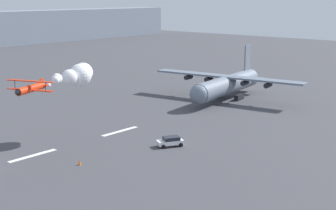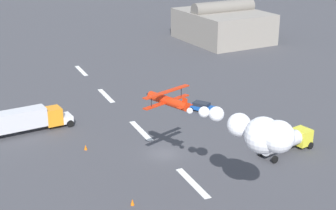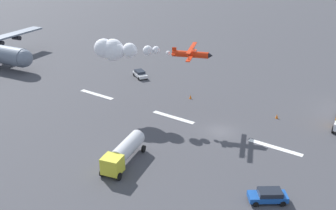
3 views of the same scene
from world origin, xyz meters
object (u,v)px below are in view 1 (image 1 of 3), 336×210
(traffic_cone_far, at_px, (80,162))
(followme_car_yellow, at_px, (170,141))
(stunt_biplane_red, at_px, (75,76))
(cargo_transport_plane, at_px, (225,85))

(traffic_cone_far, bearing_deg, followme_car_yellow, -14.30)
(followme_car_yellow, relative_size, traffic_cone_far, 5.89)
(stunt_biplane_red, height_order, traffic_cone_far, stunt_biplane_red)
(cargo_transport_plane, distance_m, traffic_cone_far, 50.16)
(stunt_biplane_red, bearing_deg, followme_car_yellow, -63.39)
(stunt_biplane_red, bearing_deg, cargo_transport_plane, -0.74)
(traffic_cone_far, bearing_deg, stunt_biplane_red, 51.90)
(cargo_transport_plane, bearing_deg, traffic_cone_far, -168.96)
(stunt_biplane_red, xyz_separation_m, traffic_cone_far, (-7.93, -10.11, -10.06))
(stunt_biplane_red, relative_size, followme_car_yellow, 4.26)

